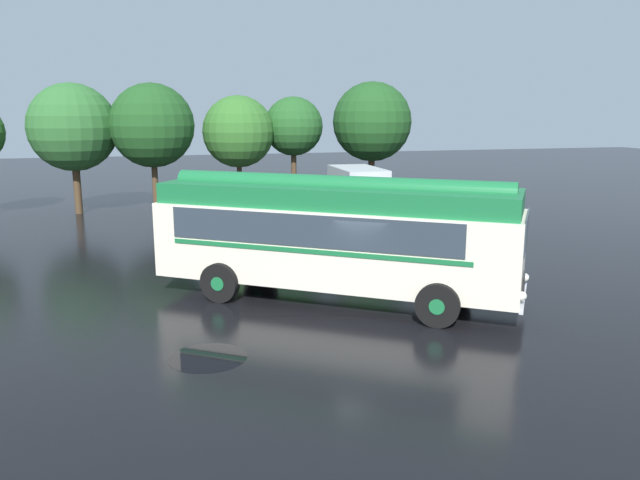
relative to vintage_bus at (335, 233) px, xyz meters
name	(u,v)px	position (x,y,z in m)	size (l,w,h in m)	color
ground_plane	(372,306)	(0.82, -0.86, -1.89)	(120.00, 120.00, 0.00)	black
vintage_bus	(335,233)	(0.00, 0.00, 0.00)	(9.64, 7.82, 3.49)	silver
car_near_left	(241,211)	(-0.98, 11.06, -1.05)	(2.33, 4.37, 1.66)	#B7BABF
car_mid_left	(296,209)	(1.48, 10.98, -1.05)	(2.36, 4.38, 1.66)	black
box_van	(362,193)	(4.85, 11.60, -0.53)	(2.43, 5.81, 2.50)	#B2B7BC
tree_left_of_centre	(70,126)	(-8.47, 17.66, 2.52)	(4.39, 4.39, 6.56)	#4C3823
tree_centre	(153,125)	(-4.47, 17.04, 2.60)	(4.25, 4.25, 6.58)	#4C3823
tree_right_of_centre	(237,132)	(-0.15, 17.67, 2.18)	(3.83, 3.83, 6.00)	#4C3823
tree_far_right	(292,126)	(2.98, 18.11, 2.47)	(3.25, 3.25, 5.95)	#4C3823
tree_extra_right	(371,122)	(7.58, 18.06, 2.64)	(4.51, 4.51, 6.81)	#4C3823
puddle_patch	(208,357)	(-3.85, -3.32, -1.89)	(1.70, 1.70, 0.01)	black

